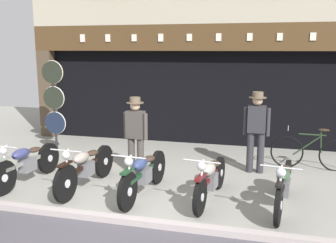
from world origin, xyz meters
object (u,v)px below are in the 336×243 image
at_px(salesman_left, 136,131).
at_px(tyre_sign_pole, 54,99).
at_px(motorcycle_center_left, 86,167).
at_px(motorcycle_right, 284,185).
at_px(motorcycle_left, 27,163).
at_px(advert_board_near, 262,89).
at_px(motorcycle_center, 144,173).
at_px(leaning_bicycle, 311,152).
at_px(motorcycle_center_right, 210,178).
at_px(shopkeeper_center, 256,128).

height_order(salesman_left, tyre_sign_pole, tyre_sign_pole).
height_order(motorcycle_center_left, motorcycle_right, motorcycle_center_left).
relative_size(motorcycle_left, advert_board_near, 2.23).
relative_size(motorcycle_center_left, motorcycle_center, 1.01).
bearing_deg(tyre_sign_pole, motorcycle_right, -23.12).
bearing_deg(motorcycle_right, motorcycle_center, 9.05).
bearing_deg(motorcycle_center, salesman_left, -59.74).
distance_m(motorcycle_right, salesman_left, 3.26).
bearing_deg(motorcycle_center, advert_board_near, -110.34).
relative_size(motorcycle_left, salesman_left, 1.20).
bearing_deg(tyre_sign_pole, leaning_bicycle, 0.02).
distance_m(motorcycle_center, advert_board_near, 4.79).
height_order(motorcycle_left, tyre_sign_pole, tyre_sign_pole).
bearing_deg(motorcycle_center_left, tyre_sign_pole, -44.84).
bearing_deg(salesman_left, motorcycle_center_right, 155.55).
relative_size(motorcycle_center, salesman_left, 1.23).
xyz_separation_m(motorcycle_center_right, salesman_left, (-1.77, 1.13, 0.51)).
bearing_deg(shopkeeper_center, salesman_left, 16.30).
bearing_deg(motorcycle_center_right, motorcycle_center_left, 6.81).
xyz_separation_m(salesman_left, leaning_bicycle, (3.71, 1.25, -0.55)).
xyz_separation_m(salesman_left, tyre_sign_pole, (-2.66, 1.25, 0.45)).
bearing_deg(salesman_left, advert_board_near, -122.56).
bearing_deg(motorcycle_right, advert_board_near, -75.61).
height_order(motorcycle_center, motorcycle_right, motorcycle_center).
xyz_separation_m(motorcycle_center_right, leaning_bicycle, (1.94, 2.38, -0.03)).
height_order(motorcycle_left, advert_board_near, advert_board_near).
distance_m(motorcycle_center_left, motorcycle_center, 1.19).
distance_m(motorcycle_right, leaning_bicycle, 2.52).
bearing_deg(advert_board_near, motorcycle_center_left, -127.93).
relative_size(motorcycle_center_right, leaning_bicycle, 1.09).
distance_m(motorcycle_left, shopkeeper_center, 4.80).
xyz_separation_m(motorcycle_center_left, motorcycle_right, (3.64, -0.06, -0.01)).
distance_m(motorcycle_center_left, advert_board_near, 5.34).
bearing_deg(leaning_bicycle, motorcycle_center_left, 122.32).
distance_m(motorcycle_left, motorcycle_center_left, 1.28).
xyz_separation_m(motorcycle_left, tyre_sign_pole, (-0.76, 2.39, 0.95)).
height_order(motorcycle_right, salesman_left, salesman_left).
bearing_deg(shopkeeper_center, motorcycle_left, 23.51).
distance_m(motorcycle_center_left, tyre_sign_pole, 3.25).
distance_m(motorcycle_left, advert_board_near, 6.21).
bearing_deg(advert_board_near, motorcycle_center, -115.63).
distance_m(motorcycle_left, leaning_bicycle, 6.11).
bearing_deg(shopkeeper_center, motorcycle_center, 45.17).
xyz_separation_m(tyre_sign_pole, leaning_bicycle, (6.38, 0.00, -0.99)).
xyz_separation_m(motorcycle_left, motorcycle_right, (4.91, -0.03, 0.00)).
bearing_deg(salesman_left, shopkeeper_center, -156.68).
distance_m(motorcycle_left, motorcycle_center, 2.47).
bearing_deg(motorcycle_center, motorcycle_right, -174.14).
distance_m(salesman_left, shopkeeper_center, 2.59).
bearing_deg(motorcycle_center_left, motorcycle_left, 5.63).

